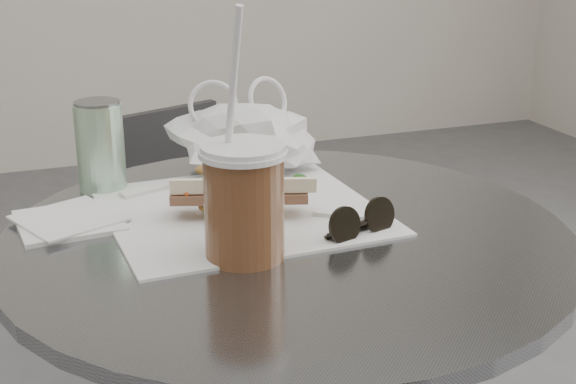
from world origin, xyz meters
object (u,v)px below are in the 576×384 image
object	(u,v)px
iced_coffee	(244,200)
sunglasses	(361,223)
banh_mi	(239,190)
drink_can	(100,146)
chair_far	(203,273)

from	to	relation	value
iced_coffee	sunglasses	size ratio (longest dim) A/B	2.82
banh_mi	drink_can	xyz separation A→B (m)	(-0.16, 0.19, 0.03)
sunglasses	drink_can	size ratio (longest dim) A/B	0.80
iced_coffee	sunglasses	xyz separation A→B (m)	(0.16, 0.01, -0.06)
banh_mi	sunglasses	world-z (taller)	banh_mi
iced_coffee	drink_can	xyz separation A→B (m)	(-0.13, 0.32, -0.01)
chair_far	iced_coffee	world-z (taller)	iced_coffee
chair_far	banh_mi	bearing A→B (deg)	59.07
banh_mi	iced_coffee	distance (m)	0.14
chair_far	sunglasses	world-z (taller)	sunglasses
iced_coffee	chair_far	bearing A→B (deg)	79.90
banh_mi	drink_can	bearing A→B (deg)	148.78
chair_far	banh_mi	distance (m)	0.87
iced_coffee	drink_can	world-z (taller)	iced_coffee
chair_far	iced_coffee	xyz separation A→B (m)	(-0.15, -0.86, 0.50)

